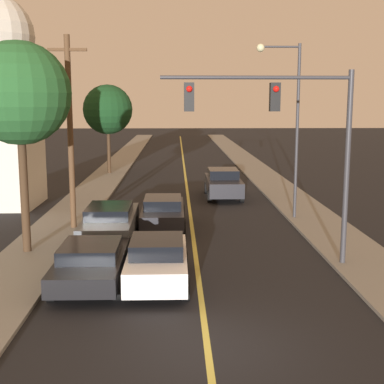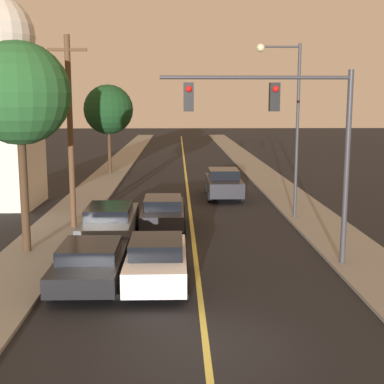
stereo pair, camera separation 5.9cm
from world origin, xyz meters
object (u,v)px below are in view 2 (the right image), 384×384
at_px(car_near_lane_front, 157,260).
at_px(car_near_lane_second, 163,211).
at_px(traffic_signal_mast, 287,125).
at_px(car_outer_lane_front, 91,261).
at_px(car_far_oncoming, 224,183).
at_px(tree_left_far, 108,110).
at_px(utility_pole_left, 70,130).
at_px(car_outer_lane_second, 110,223).
at_px(tree_left_near, 19,94).
at_px(streetlamp_right, 288,109).

xyz_separation_m(car_near_lane_front, car_near_lane_second, (0.00, 7.29, -0.01)).
bearing_deg(traffic_signal_mast, car_outer_lane_front, -165.68).
xyz_separation_m(car_near_lane_front, car_far_oncoming, (3.28, 14.77, 0.08)).
relative_size(traffic_signal_mast, tree_left_far, 0.96).
bearing_deg(car_near_lane_front, utility_pole_left, 118.38).
bearing_deg(car_near_lane_front, car_outer_lane_second, 112.56).
relative_size(tree_left_near, tree_left_far, 1.12).
bearing_deg(car_outer_lane_front, car_outer_lane_second, 90.00).
distance_m(utility_pole_left, tree_left_far, 17.80).
height_order(car_near_lane_front, car_outer_lane_second, car_outer_lane_second).
distance_m(streetlamp_right, tree_left_near, 11.82).
xyz_separation_m(car_outer_lane_front, car_far_oncoming, (5.26, 14.63, 0.14)).
distance_m(streetlamp_right, tree_left_far, 18.96).
bearing_deg(car_outer_lane_second, streetlamp_right, 28.25).
bearing_deg(tree_left_near, car_near_lane_second, 38.67).
relative_size(car_outer_lane_front, tree_left_near, 0.62).
bearing_deg(utility_pole_left, car_outer_lane_front, -75.05).
bearing_deg(tree_left_far, utility_pole_left, -87.91).
bearing_deg(tree_left_far, tree_left_near, -90.90).
height_order(streetlamp_right, utility_pole_left, utility_pole_left).
xyz_separation_m(car_near_lane_front, utility_pole_left, (-3.83, 7.10, 3.53)).
bearing_deg(tree_left_far, car_near_lane_front, -79.79).
relative_size(car_outer_lane_second, car_far_oncoming, 1.07).
bearing_deg(tree_left_far, streetlamp_right, -57.65).
distance_m(car_outer_lane_front, car_far_oncoming, 15.54).
relative_size(car_near_lane_second, car_outer_lane_second, 0.92).
height_order(car_outer_lane_second, traffic_signal_mast, traffic_signal_mast).
relative_size(car_near_lane_second, streetlamp_right, 0.59).
xyz_separation_m(car_far_oncoming, utility_pole_left, (-7.11, -7.67, 3.45)).
bearing_deg(car_near_lane_second, car_outer_lane_second, -128.02).
bearing_deg(car_far_oncoming, streetlamp_right, 111.96).
xyz_separation_m(car_near_lane_second, tree_left_far, (-4.48, 17.59, 4.10)).
height_order(car_outer_lane_second, tree_left_far, tree_left_far).
bearing_deg(car_far_oncoming, car_near_lane_front, 77.48).
bearing_deg(traffic_signal_mast, car_near_lane_second, 126.68).
xyz_separation_m(car_far_oncoming, tree_left_far, (-7.76, 10.11, 4.01)).
xyz_separation_m(car_near_lane_front, streetlamp_right, (5.66, 8.86, 4.36)).
relative_size(traffic_signal_mast, utility_pole_left, 0.79).
bearing_deg(traffic_signal_mast, streetlamp_right, 78.13).
bearing_deg(streetlamp_right, tree_left_far, 122.35).
xyz_separation_m(car_near_lane_second, streetlamp_right, (5.66, 1.58, 4.37)).
xyz_separation_m(car_far_oncoming, streetlamp_right, (2.38, -5.91, 4.28)).
xyz_separation_m(car_near_lane_second, utility_pole_left, (-3.83, -0.19, 3.54)).
bearing_deg(car_near_lane_second, streetlamp_right, 15.56).
xyz_separation_m(car_near_lane_front, traffic_signal_mast, (4.16, 1.71, 3.95)).
bearing_deg(car_far_oncoming, traffic_signal_mast, 93.84).
relative_size(car_near_lane_front, car_outer_lane_second, 0.84).
bearing_deg(streetlamp_right, traffic_signal_mast, -101.87).
height_order(car_far_oncoming, tree_left_far, tree_left_far).
xyz_separation_m(car_outer_lane_second, utility_pole_left, (-1.86, 2.34, 3.47)).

